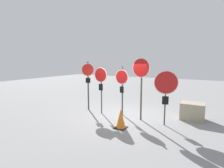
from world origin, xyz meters
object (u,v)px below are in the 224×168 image
at_px(stop_sign_0, 88,77).
at_px(stop_sign_2, 122,82).
at_px(stop_sign_4, 166,86).
at_px(stop_sign_3, 141,75).
at_px(storage_crate, 192,111).
at_px(traffic_cone_0, 121,119).
at_px(stop_sign_1, 101,80).

distance_m(stop_sign_0, stop_sign_2, 1.99).
height_order(stop_sign_0, stop_sign_4, stop_sign_0).
relative_size(stop_sign_3, stop_sign_4, 1.22).
relative_size(stop_sign_4, storage_crate, 2.26).
distance_m(stop_sign_2, traffic_cone_0, 2.09).
distance_m(stop_sign_0, stop_sign_4, 4.15).
distance_m(stop_sign_2, stop_sign_4, 2.20).
height_order(stop_sign_2, stop_sign_4, stop_sign_2).
xyz_separation_m(stop_sign_0, stop_sign_3, (3.03, -0.20, 0.24)).
distance_m(stop_sign_1, stop_sign_4, 3.17).
height_order(stop_sign_0, traffic_cone_0, stop_sign_0).
relative_size(stop_sign_0, storage_crate, 2.59).
bearing_deg(stop_sign_0, traffic_cone_0, -61.89).
relative_size(stop_sign_0, stop_sign_4, 1.15).
xyz_separation_m(stop_sign_1, storage_crate, (4.08, 1.28, -1.33)).
bearing_deg(stop_sign_2, storage_crate, 23.05).
height_order(stop_sign_1, storage_crate, stop_sign_1).
xyz_separation_m(stop_sign_1, traffic_cone_0, (1.73, -1.21, -1.34)).
relative_size(stop_sign_2, traffic_cone_0, 3.12).
bearing_deg(stop_sign_3, traffic_cone_0, -93.91).
relative_size(stop_sign_1, stop_sign_3, 0.84).
distance_m(stop_sign_2, storage_crate, 3.45).
height_order(stop_sign_3, stop_sign_4, stop_sign_3).
relative_size(stop_sign_0, stop_sign_2, 1.08).
xyz_separation_m(stop_sign_3, storage_crate, (2.02, 1.23, -1.63)).
xyz_separation_m(stop_sign_1, stop_sign_3, (2.06, 0.05, 0.29)).
distance_m(stop_sign_1, stop_sign_3, 2.08).
bearing_deg(stop_sign_0, stop_sign_3, -37.15).
height_order(stop_sign_0, stop_sign_2, stop_sign_0).
bearing_deg(stop_sign_4, storage_crate, 37.51).
xyz_separation_m(stop_sign_2, stop_sign_4, (2.16, -0.41, 0.04)).
relative_size(stop_sign_3, storage_crate, 2.77).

